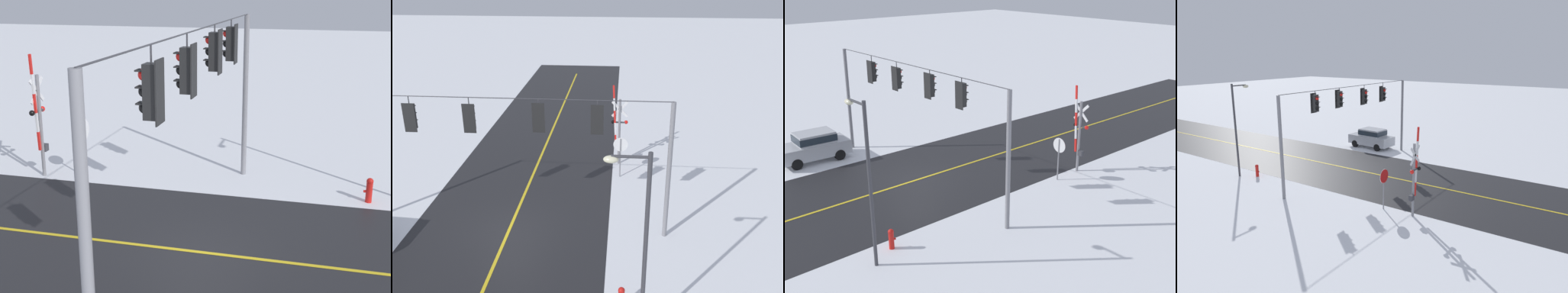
# 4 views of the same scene
# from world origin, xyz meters

# --- Properties ---
(ground_plane) EXTENTS (160.00, 160.00, 0.00)m
(ground_plane) POSITION_xyz_m (0.00, 0.00, 0.00)
(ground_plane) COLOR white
(road_asphalt) EXTENTS (9.00, 80.00, 0.01)m
(road_asphalt) POSITION_xyz_m (0.00, 6.00, 0.00)
(road_asphalt) COLOR black
(road_asphalt) RESTS_ON ground
(lane_centre_line) EXTENTS (0.14, 72.00, 0.01)m
(lane_centre_line) POSITION_xyz_m (0.00, 6.00, 0.01)
(lane_centre_line) COLOR gold
(lane_centre_line) RESTS_ON ground
(signal_span) EXTENTS (14.20, 0.47, 6.22)m
(signal_span) POSITION_xyz_m (-0.05, -0.01, 4.44)
(signal_span) COLOR gray
(signal_span) RESTS_ON ground
(stop_sign) EXTENTS (0.80, 0.09, 2.35)m
(stop_sign) POSITION_xyz_m (-4.93, -5.78, 1.71)
(stop_sign) COLOR gray
(stop_sign) RESTS_ON ground
(railroad_crossing) EXTENTS (0.98, 0.31, 4.81)m
(railroad_crossing) POSITION_xyz_m (-4.80, -7.57, 2.30)
(railroad_crossing) COLOR gray
(railroad_crossing) RESTS_ON ground
(parked_car_silver) EXTENTS (2.00, 4.28, 1.74)m
(parked_car_silver) POSITION_xyz_m (6.37, 2.79, 0.95)
(parked_car_silver) COLOR #B7BABF
(parked_car_silver) RESTS_ON ground
(streetlamp_near) EXTENTS (1.39, 0.28, 6.50)m
(streetlamp_near) POSITION_xyz_m (-5.59, 5.81, 3.92)
(streetlamp_near) COLOR #38383D
(streetlamp_near) RESTS_ON ground
(fire_hydrant) EXTENTS (0.24, 0.31, 0.88)m
(fire_hydrant) POSITION_xyz_m (-5.14, 4.71, 0.47)
(fire_hydrant) COLOR red
(fire_hydrant) RESTS_ON ground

